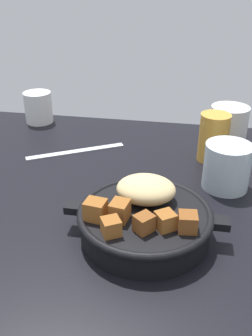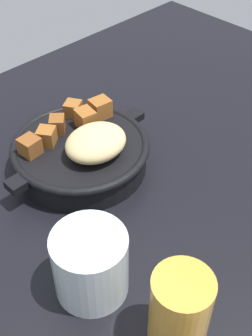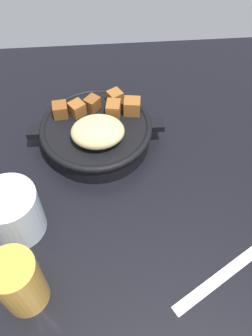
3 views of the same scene
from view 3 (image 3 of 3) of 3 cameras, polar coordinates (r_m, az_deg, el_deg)
name	(u,v)px [view 3 (image 3 of 3)]	position (r cm, az deg, el deg)	size (l,w,h in cm)	color
ground_plane	(108,179)	(61.29, -2.94, -1.80)	(108.03, 77.78, 2.40)	black
cast_iron_skillet	(95,131)	(62.86, -5.05, 5.93)	(24.16, 19.92, 7.94)	black
butter_knife	(231,268)	(54.14, 16.68, -15.28)	(21.46, 1.60, 0.36)	silver
juice_glass_amber	(17,283)	(48.19, -17.31, -17.39)	(6.05, 6.05, 9.93)	gold
water_glass_short	(11,213)	(53.96, -18.16, -6.94)	(8.34, 8.34, 8.37)	silver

